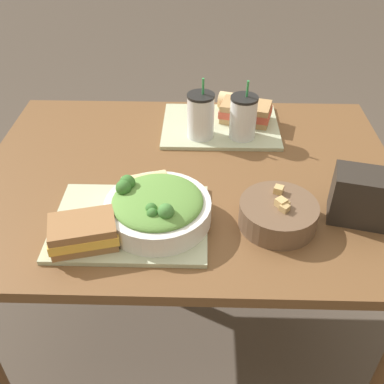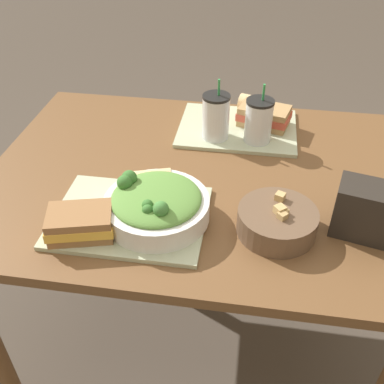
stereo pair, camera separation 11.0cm
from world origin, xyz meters
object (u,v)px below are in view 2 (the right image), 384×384
(sandwich_near, at_px, (81,223))
(baguette_far, at_px, (253,104))
(baguette_near, at_px, (150,181))
(drink_cup_dark, at_px, (216,118))
(sandwich_far, at_px, (264,116))
(drink_cup_red, at_px, (258,122))
(salad_bowl, at_px, (156,204))
(chip_bag, at_px, (366,211))
(soup_bowl, at_px, (277,221))

(sandwich_near, relative_size, baguette_far, 1.69)
(baguette_near, xyz_separation_m, drink_cup_dark, (0.14, 0.30, 0.04))
(sandwich_far, bearing_deg, drink_cup_red, -84.83)
(salad_bowl, bearing_deg, chip_bag, 4.07)
(salad_bowl, bearing_deg, soup_bowl, 1.12)
(drink_cup_red, bearing_deg, baguette_far, 96.69)
(baguette_near, xyz_separation_m, drink_cup_red, (0.27, 0.30, 0.03))
(baguette_far, bearing_deg, chip_bag, -135.15)
(chip_bag, bearing_deg, sandwich_far, 131.10)
(sandwich_far, bearing_deg, chip_bag, -47.57)
(drink_cup_red, bearing_deg, baguette_near, -132.07)
(sandwich_near, distance_m, chip_bag, 0.67)
(salad_bowl, xyz_separation_m, sandwich_far, (0.25, 0.51, -0.01))
(salad_bowl, bearing_deg, baguette_far, 70.47)
(sandwich_far, xyz_separation_m, chip_bag, (0.25, -0.47, 0.02))
(soup_bowl, bearing_deg, drink_cup_red, 98.93)
(sandwich_far, height_order, drink_cup_dark, drink_cup_dark)
(sandwich_far, height_order, drink_cup_red, drink_cup_red)
(baguette_near, height_order, chip_bag, chip_bag)
(salad_bowl, relative_size, sandwich_far, 1.41)
(drink_cup_dark, xyz_separation_m, chip_bag, (0.40, -0.37, -0.01))
(baguette_far, height_order, chip_bag, chip_bag)
(drink_cup_red, bearing_deg, sandwich_near, -128.73)
(sandwich_near, height_order, drink_cup_dark, drink_cup_dark)
(salad_bowl, distance_m, sandwich_far, 0.57)
(baguette_near, distance_m, drink_cup_dark, 0.33)
(soup_bowl, distance_m, baguette_near, 0.35)
(sandwich_near, xyz_separation_m, baguette_far, (0.37, 0.68, -0.00))
(soup_bowl, xyz_separation_m, drink_cup_dark, (-0.19, 0.40, 0.04))
(baguette_near, height_order, drink_cup_red, drink_cup_red)
(baguette_near, bearing_deg, baguette_far, -45.11)
(baguette_near, bearing_deg, chip_bag, -115.41)
(salad_bowl, height_order, chip_bag, chip_bag)
(baguette_far, distance_m, drink_cup_red, 0.19)
(chip_bag, bearing_deg, soup_bowl, -158.35)
(drink_cup_red, bearing_deg, salad_bowl, -119.59)
(chip_bag, bearing_deg, baguette_far, 130.77)
(sandwich_far, xyz_separation_m, baguette_far, (-0.04, 0.08, -0.00))
(sandwich_near, distance_m, sandwich_far, 0.72)
(soup_bowl, xyz_separation_m, baguette_near, (-0.33, 0.10, 0.01))
(soup_bowl, bearing_deg, baguette_near, 163.17)
(soup_bowl, height_order, sandwich_near, soup_bowl)
(soup_bowl, bearing_deg, sandwich_near, -168.86)
(sandwich_near, bearing_deg, baguette_near, 42.61)
(salad_bowl, xyz_separation_m, drink_cup_red, (0.23, 0.41, 0.02))
(sandwich_far, relative_size, drink_cup_red, 0.97)
(sandwich_far, xyz_separation_m, drink_cup_red, (-0.02, -0.10, 0.03))
(baguette_near, bearing_deg, salad_bowl, -177.39)
(drink_cup_dark, distance_m, drink_cup_red, 0.13)
(baguette_far, bearing_deg, sandwich_far, -137.12)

